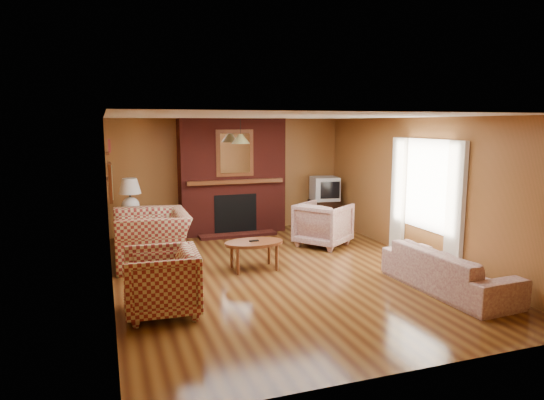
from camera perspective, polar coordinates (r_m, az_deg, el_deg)
name	(u,v)px	position (r m, az deg, el deg)	size (l,w,h in m)	color
floor	(282,272)	(7.64, 1.13, -8.52)	(6.50, 6.50, 0.00)	#43220E
ceiling	(282,117)	(7.28, 1.19, 9.79)	(6.50, 6.50, 0.00)	silver
wall_back	(229,175)	(10.45, -5.06, 2.94)	(6.50, 6.50, 0.00)	#9A5A2F
wall_front	(408,248)	(4.52, 15.72, -5.44)	(6.50, 6.50, 0.00)	#9A5A2F
wall_left	(109,206)	(6.91, -18.66, -0.63)	(6.50, 6.50, 0.00)	#9A5A2F
wall_right	(420,189)	(8.55, 17.06, 1.22)	(6.50, 6.50, 0.00)	#9A5A2F
fireplace	(232,177)	(10.19, -4.70, 2.69)	(2.20, 0.82, 2.40)	#531712
window_right	(425,195)	(8.38, 17.58, 0.53)	(0.10, 1.85, 2.00)	beige
bookshelf	(109,161)	(8.75, -18.60, 4.39)	(0.09, 0.55, 0.71)	brown
botanical_print	(110,182)	(6.57, -18.48, 1.98)	(0.05, 0.40, 0.50)	brown
pendant_light	(241,139)	(9.48, -3.71, 7.18)	(0.36, 0.36, 0.48)	black
plaid_loveseat	(152,238)	(8.24, -13.97, -4.35)	(1.34, 1.17, 0.87)	maroon
plaid_armchair	(161,282)	(6.09, -12.89, -9.37)	(0.86, 0.89, 0.81)	maroon
floral_sofa	(448,270)	(7.20, 20.03, -7.73)	(2.02, 0.79, 0.59)	beige
floral_armchair	(323,224)	(9.23, 6.05, -2.85)	(0.88, 0.90, 0.82)	beige
coffee_table	(254,245)	(7.69, -2.13, -5.28)	(0.94, 0.58, 0.48)	brown
side_table	(132,230)	(9.50, -16.17, -3.44)	(0.47, 0.47, 0.62)	brown
table_lamp	(130,194)	(9.38, -16.36, 0.65)	(0.41, 0.41, 0.67)	silver
tv_stand	(324,214)	(10.85, 6.16, -1.61)	(0.57, 0.52, 0.62)	black
crt_tv	(325,189)	(10.75, 6.22, 1.35)	(0.63, 0.62, 0.51)	#AFB1B7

